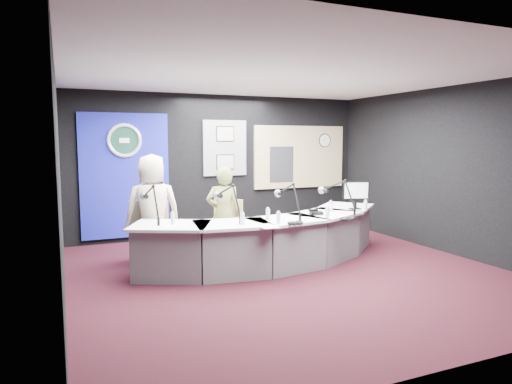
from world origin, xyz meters
name	(u,v)px	position (x,y,z in m)	size (l,w,h in m)	color
ground	(290,273)	(0.00, 0.00, 0.00)	(6.00, 6.00, 0.00)	black
ceiling	(292,75)	(0.00, 0.00, 2.80)	(6.00, 6.00, 0.02)	silver
wall_back	(222,165)	(0.00, 3.00, 1.40)	(6.00, 0.02, 2.80)	black
wall_front	(464,202)	(0.00, -3.00, 1.40)	(6.00, 0.02, 2.80)	black
wall_left	(60,184)	(-3.00, 0.00, 1.40)	(0.02, 6.00, 2.80)	black
wall_right	(451,171)	(3.00, 0.00, 1.40)	(0.02, 6.00, 2.80)	black
broadcast_desk	(271,240)	(-0.05, 0.55, 0.38)	(4.50, 1.90, 0.75)	silver
backdrop_panel	(125,176)	(-1.90, 2.97, 1.25)	(1.60, 0.05, 2.30)	navy
agency_seal	(124,140)	(-1.90, 2.93, 1.90)	(0.63, 0.63, 0.07)	silver
seal_center	(124,140)	(-1.90, 2.94, 1.90)	(0.48, 0.48, 0.01)	#0E3223
pinboard	(225,148)	(0.05, 2.97, 1.75)	(0.90, 0.04, 1.10)	slate
framed_photo_upper	(225,134)	(0.05, 2.94, 2.03)	(0.34, 0.02, 0.27)	gray
framed_photo_lower	(225,162)	(0.05, 2.94, 1.47)	(0.34, 0.02, 0.27)	gray
booth_window_frame	(300,157)	(1.75, 2.97, 1.55)	(2.12, 0.06, 1.32)	tan
booth_glow	(300,157)	(1.75, 2.96, 1.55)	(2.00, 0.02, 1.20)	tan
equipment_rack	(282,164)	(1.30, 2.94, 1.40)	(0.55, 0.02, 0.75)	black
wall_clock	(325,140)	(2.35, 2.94, 1.90)	(0.28, 0.28, 0.01)	white
armchair_left	(153,231)	(-1.71, 1.30, 0.51)	(0.58, 0.58, 1.02)	tan
armchair_right	(224,232)	(-0.67, 0.99, 0.47)	(0.53, 0.53, 0.94)	tan
draped_jacket	(146,222)	(-1.78, 1.54, 0.62)	(0.50, 0.10, 0.70)	#676357
person_man	(153,209)	(-1.71, 1.30, 0.85)	(0.83, 0.54, 1.70)	beige
person_woman	(224,214)	(-0.67, 0.99, 0.75)	(0.54, 0.36, 1.49)	olive
computer_monitor	(355,190)	(1.53, 0.61, 1.07)	(0.43, 0.03, 0.29)	black
desk_phone	(316,213)	(0.65, 0.39, 0.78)	(0.19, 0.15, 0.05)	black
headphones_near	(348,219)	(0.82, -0.20, 0.77)	(0.19, 0.19, 0.03)	black
headphones_far	(295,223)	(-0.04, -0.20, 0.77)	(0.21, 0.21, 0.03)	black
paper_stack	(170,226)	(-1.66, 0.31, 0.75)	(0.19, 0.28, 0.00)	white
notepad	(267,226)	(-0.46, -0.20, 0.75)	(0.23, 0.32, 0.00)	white
boom_mic_a	(151,201)	(-1.83, 0.75, 1.05)	(0.20, 0.73, 0.60)	black
boom_mic_b	(228,200)	(-0.80, 0.40, 1.05)	(0.26, 0.72, 0.60)	black
boom_mic_c	(289,198)	(0.10, 0.27, 1.05)	(0.17, 0.74, 0.60)	black
boom_mic_d	(338,194)	(1.06, 0.43, 1.05)	(0.38, 0.68, 0.60)	black
water_bottles	(284,213)	(0.01, 0.24, 0.84)	(3.27, 0.74, 0.18)	silver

